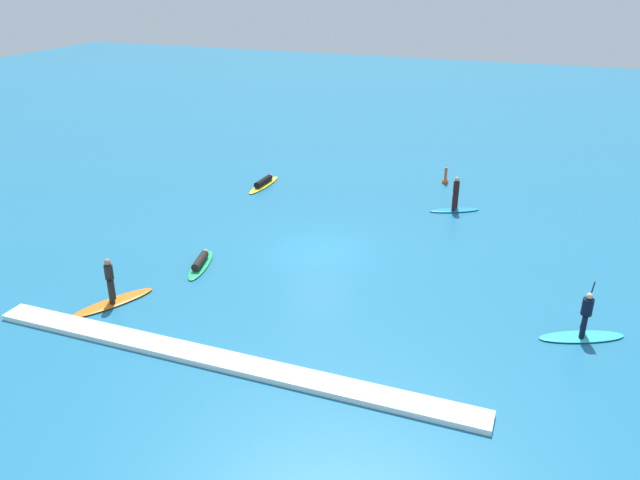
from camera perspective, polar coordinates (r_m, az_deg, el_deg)
name	(u,v)px	position (r m, az deg, el deg)	size (l,w,h in m)	color
ground_plane	(320,251)	(27.29, 0.00, -0.96)	(120.00, 120.00, 0.00)	#1E6B93
surfer_on_teal_board	(583,327)	(22.74, 22.76, -7.30)	(2.94, 1.88, 2.06)	#33C6CC
surfer_on_yellow_board	(264,183)	(35.37, -5.11, 5.17)	(0.75, 3.26, 0.45)	yellow
surfer_on_green_board	(201,263)	(26.32, -10.77, -2.02)	(1.29, 2.85, 0.43)	#23B266
surfer_on_blue_board	(455,202)	(32.18, 12.13, 3.35)	(2.55, 1.68, 1.80)	#1E8CD1
surfer_on_orange_board	(112,294)	(24.22, -18.32, -4.70)	(2.05, 3.13, 1.81)	orange
marker_buoy	(445,180)	(36.30, 11.29, 5.37)	(0.36, 0.36, 1.01)	#E55119
wave_crest	(220,360)	(20.25, -9.09, -10.68)	(16.74, 0.90, 0.18)	white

